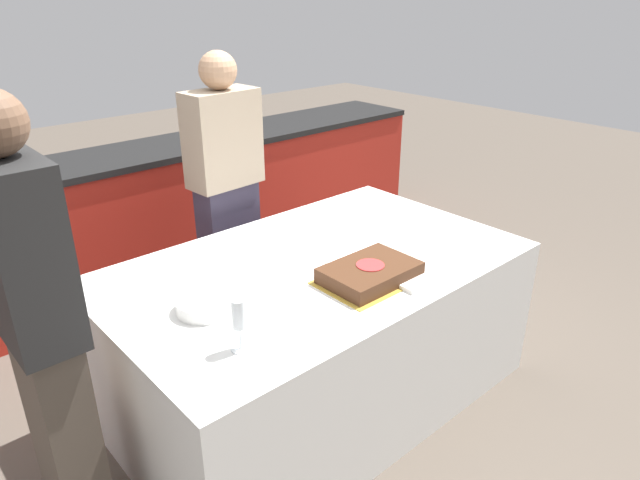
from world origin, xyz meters
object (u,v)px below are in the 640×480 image
object	(u,v)px
plate_stack	(205,304)
wine_glass	(239,316)
cake	(370,273)
person_cutting_cake	(227,197)
person_seated_left	(42,337)

from	to	relation	value
plate_stack	wine_glass	size ratio (longest dim) A/B	1.14
cake	person_cutting_cake	size ratio (longest dim) A/B	0.27
plate_stack	person_seated_left	world-z (taller)	person_seated_left
person_cutting_cake	person_seated_left	world-z (taller)	person_seated_left
cake	plate_stack	world-z (taller)	cake
wine_glass	person_seated_left	size ratio (longest dim) A/B	0.12
person_cutting_cake	person_seated_left	size ratio (longest dim) A/B	0.97
plate_stack	person_cutting_cake	size ratio (longest dim) A/B	0.14
wine_glass	person_cutting_cake	world-z (taller)	person_cutting_cake
cake	wine_glass	world-z (taller)	wine_glass
cake	wine_glass	bearing A→B (deg)	-175.78
plate_stack	wine_glass	distance (m)	0.33
person_cutting_cake	person_seated_left	bearing A→B (deg)	29.14
plate_stack	wine_glass	bearing A→B (deg)	-98.34
cake	plate_stack	distance (m)	0.70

